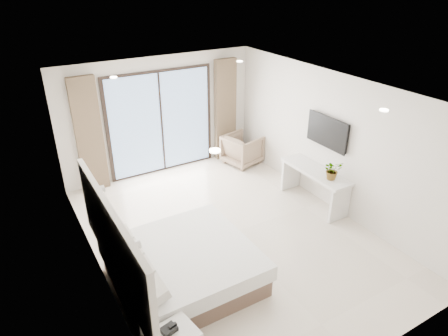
% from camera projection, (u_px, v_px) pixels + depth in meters
% --- Properties ---
extents(ground, '(6.20, 6.20, 0.00)m').
position_uv_depth(ground, '(230.00, 234.00, 7.34)').
color(ground, beige).
rests_on(ground, ground).
extents(room_shell, '(4.62, 6.22, 2.72)m').
position_uv_depth(room_shell, '(201.00, 145.00, 7.06)').
color(room_shell, silver).
rests_on(room_shell, ground).
extents(bed, '(2.06, 1.96, 0.72)m').
position_uv_depth(bed, '(182.00, 267.00, 6.09)').
color(bed, brown).
rests_on(bed, ground).
extents(phone, '(0.21, 0.18, 0.06)m').
position_uv_depth(phone, '(169.00, 329.00, 4.73)').
color(phone, black).
rests_on(phone, nightstand).
extents(console_desk, '(0.51, 1.62, 0.77)m').
position_uv_depth(console_desk, '(315.00, 179.00, 8.06)').
color(console_desk, silver).
rests_on(console_desk, ground).
extents(plant, '(0.44, 0.47, 0.29)m').
position_uv_depth(plant, '(332.00, 172.00, 7.57)').
color(plant, '#33662D').
rests_on(plant, console_desk).
extents(armchair, '(0.91, 0.95, 0.82)m').
position_uv_depth(armchair, '(242.00, 148.00, 9.83)').
color(armchair, '#886C59').
rests_on(armchair, ground).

